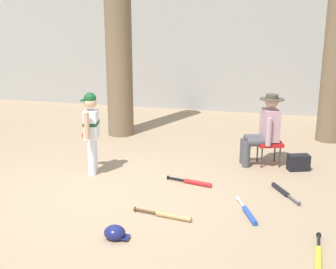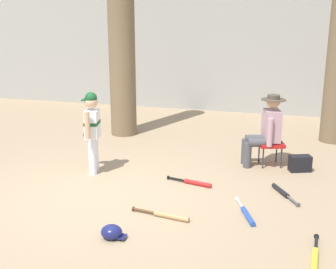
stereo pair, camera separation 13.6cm
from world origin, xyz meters
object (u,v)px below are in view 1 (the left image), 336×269
(bat_blue_youth, at_px, (248,213))
(young_ballplayer, at_px, (91,128))
(bat_yellow_trainer, at_px, (318,256))
(batting_helmet_navy, at_px, (115,233))
(bat_wood_tan, at_px, (169,216))
(handbag_beside_stool, at_px, (298,163))
(bat_red_barrel, at_px, (194,182))
(bat_black_composite, at_px, (282,191))
(tree_near_player, at_px, (119,40))
(folding_stool, at_px, (269,144))
(seated_spectator, at_px, (264,128))

(bat_blue_youth, bearing_deg, young_ballplayer, 159.46)
(bat_yellow_trainer, distance_m, batting_helmet_navy, 2.22)
(young_ballplayer, distance_m, bat_wood_tan, 2.15)
(handbag_beside_stool, height_order, bat_red_barrel, handbag_beside_stool)
(bat_black_composite, bearing_deg, handbag_beside_stool, 77.30)
(bat_black_composite, distance_m, batting_helmet_navy, 2.58)
(tree_near_player, bearing_deg, bat_blue_youth, -48.10)
(bat_blue_youth, bearing_deg, bat_black_composite, 63.85)
(bat_wood_tan, relative_size, bat_blue_youth, 1.06)
(handbag_beside_stool, distance_m, batting_helmet_navy, 3.54)
(handbag_beside_stool, xyz_separation_m, bat_red_barrel, (-1.52, -1.04, -0.10))
(bat_red_barrel, distance_m, bat_yellow_trainer, 2.38)
(handbag_beside_stool, bearing_deg, bat_yellow_trainer, -87.02)
(folding_stool, height_order, bat_blue_youth, folding_stool)
(bat_red_barrel, height_order, bat_blue_youth, same)
(folding_stool, height_order, bat_yellow_trainer, folding_stool)
(tree_near_player, xyz_separation_m, bat_blue_youth, (2.91, -3.25, -1.92))
(bat_yellow_trainer, relative_size, batting_helmet_navy, 2.71)
(tree_near_player, height_order, handbag_beside_stool, tree_near_player)
(tree_near_player, bearing_deg, bat_wood_tan, -61.22)
(bat_red_barrel, relative_size, batting_helmet_navy, 2.45)
(bat_red_barrel, height_order, batting_helmet_navy, batting_helmet_navy)
(bat_wood_tan, height_order, bat_yellow_trainer, same)
(tree_near_player, distance_m, bat_yellow_trainer, 5.85)
(bat_yellow_trainer, bearing_deg, bat_black_composite, 102.63)
(seated_spectator, height_order, bat_blue_youth, seated_spectator)
(handbag_beside_stool, bearing_deg, bat_black_composite, -102.70)
(young_ballplayer, relative_size, bat_red_barrel, 1.81)
(bat_wood_tan, relative_size, bat_yellow_trainer, 0.98)
(folding_stool, distance_m, bat_yellow_trainer, 2.99)
(young_ballplayer, height_order, bat_red_barrel, young_ballplayer)
(bat_red_barrel, bearing_deg, bat_black_composite, -0.64)
(young_ballplayer, relative_size, seated_spectator, 1.09)
(young_ballplayer, bearing_deg, bat_blue_youth, -20.54)
(tree_near_player, height_order, bat_blue_youth, tree_near_player)
(handbag_beside_stool, xyz_separation_m, bat_wood_tan, (-1.61, -2.21, -0.10))
(handbag_beside_stool, bearing_deg, batting_helmet_navy, -125.84)
(handbag_beside_stool, distance_m, bat_yellow_trainer, 2.75)
(tree_near_player, relative_size, bat_black_composite, 7.36)
(bat_yellow_trainer, bearing_deg, folding_stool, 102.23)
(batting_helmet_navy, bearing_deg, folding_stool, 62.37)
(bat_black_composite, bearing_deg, bat_blue_youth, -116.15)
(batting_helmet_navy, bearing_deg, bat_wood_tan, 54.75)
(seated_spectator, bearing_deg, bat_black_composite, -73.76)
(bat_black_composite, bearing_deg, bat_wood_tan, -139.77)
(bat_wood_tan, height_order, batting_helmet_navy, batting_helmet_navy)
(bat_black_composite, relative_size, batting_helmet_navy, 2.23)
(seated_spectator, bearing_deg, folding_stool, 17.17)
(young_ballplayer, bearing_deg, tree_near_player, 99.18)
(tree_near_player, distance_m, folding_stool, 3.66)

